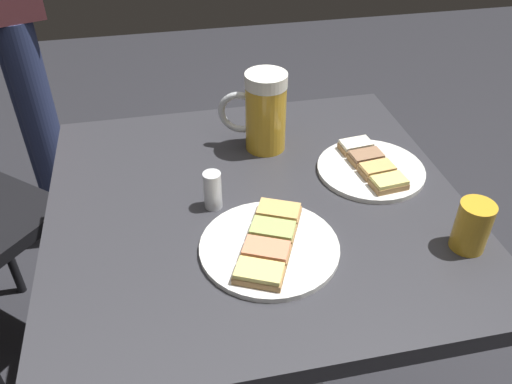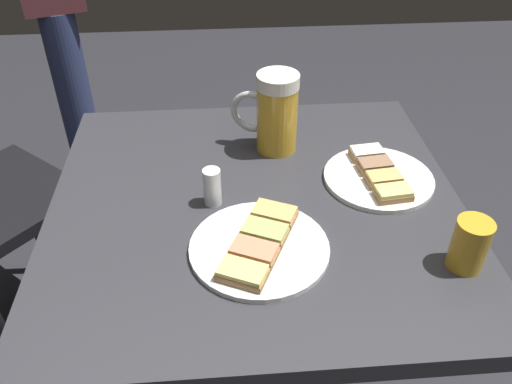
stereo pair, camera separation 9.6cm
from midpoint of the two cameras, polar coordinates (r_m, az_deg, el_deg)
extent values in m
cylinder|color=black|center=(1.25, 2.28, -15.02)|extent=(0.09, 0.09, 0.73)
cube|color=#333338|center=(0.98, 2.79, -1.87)|extent=(0.76, 0.73, 0.04)
cylinder|color=white|center=(0.87, 3.53, -6.24)|extent=(0.23, 0.23, 0.01)
cube|color=#9E7547|center=(0.81, 1.92, -9.13)|extent=(0.09, 0.07, 0.01)
cube|color=#EFE07A|center=(0.80, 1.94, -8.64)|extent=(0.08, 0.07, 0.01)
cube|color=#9E7547|center=(0.84, 3.04, -6.80)|extent=(0.09, 0.07, 0.01)
cube|color=#EA8E66|center=(0.84, 3.06, -6.31)|extent=(0.08, 0.07, 0.01)
cube|color=#9E7547|center=(0.88, 4.06, -4.65)|extent=(0.09, 0.07, 0.01)
cube|color=#ADC66B|center=(0.87, 4.09, -4.17)|extent=(0.08, 0.07, 0.01)
cube|color=#9E7547|center=(0.92, 4.99, -2.68)|extent=(0.09, 0.07, 0.01)
cube|color=#E5B266|center=(0.91, 5.02, -2.19)|extent=(0.08, 0.07, 0.01)
cylinder|color=white|center=(1.06, 15.70, 1.35)|extent=(0.21, 0.21, 0.01)
cube|color=#9E7547|center=(1.01, 17.34, -0.39)|extent=(0.07, 0.05, 0.01)
cube|color=#EFE07A|center=(1.00, 17.44, 0.07)|extent=(0.07, 0.05, 0.01)
cube|color=#9E7547|center=(1.04, 16.30, 1.12)|extent=(0.07, 0.05, 0.01)
cube|color=#E5B266|center=(1.03, 16.39, 1.57)|extent=(0.07, 0.05, 0.01)
cube|color=#9E7547|center=(1.07, 15.32, 2.54)|extent=(0.07, 0.05, 0.01)
cube|color=#997051|center=(1.06, 15.40, 2.98)|extent=(0.07, 0.05, 0.01)
cube|color=#9E7547|center=(1.10, 14.40, 3.87)|extent=(0.07, 0.05, 0.01)
cube|color=white|center=(1.10, 14.48, 4.30)|extent=(0.07, 0.05, 0.01)
cylinder|color=gold|center=(1.09, 4.85, 7.85)|extent=(0.08, 0.08, 0.14)
cylinder|color=white|center=(1.05, 5.09, 11.85)|extent=(0.09, 0.09, 0.03)
torus|color=silver|center=(1.09, 2.10, 8.60)|extent=(0.09, 0.05, 0.09)
cylinder|color=gold|center=(0.90, 25.08, -5.31)|extent=(0.06, 0.06, 0.09)
cylinder|color=silver|center=(0.94, -1.89, 0.40)|extent=(0.03, 0.03, 0.07)
cylinder|color=black|center=(1.67, -15.34, -7.28)|extent=(0.03, 0.03, 0.47)
cylinder|color=black|center=(1.88, -21.68, -2.90)|extent=(0.03, 0.03, 0.47)
cylinder|color=black|center=(1.57, -24.34, -13.53)|extent=(0.03, 0.03, 0.47)
cylinder|color=navy|center=(1.95, -16.97, 6.42)|extent=(0.11, 0.11, 0.84)
cylinder|color=navy|center=(2.14, -17.98, 9.14)|extent=(0.11, 0.11, 0.84)
camera|label=1|loc=(0.05, -87.14, 2.18)|focal=36.84mm
camera|label=2|loc=(0.05, 92.86, -2.18)|focal=36.84mm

